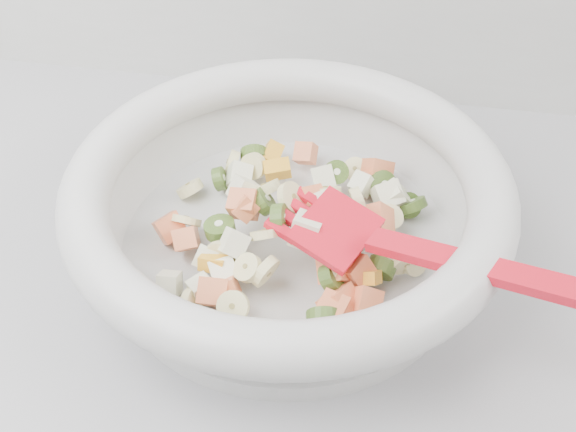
# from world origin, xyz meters

# --- Properties ---
(mixing_bowl) EXTENTS (0.45, 0.37, 0.12)m
(mixing_bowl) POSITION_xyz_m (0.11, 1.46, 0.96)
(mixing_bowl) COLOR silver
(mixing_bowl) RESTS_ON counter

